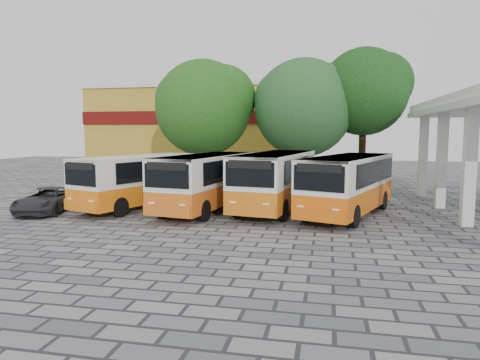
% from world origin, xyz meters
% --- Properties ---
extents(ground, '(90.00, 90.00, 0.00)m').
position_xyz_m(ground, '(0.00, 0.00, 0.00)').
color(ground, '#53545D').
rests_on(ground, ground).
extents(shophouse_block, '(20.40, 10.40, 8.30)m').
position_xyz_m(shophouse_block, '(-11.00, 25.99, 4.16)').
color(shophouse_block, '#B28A25').
rests_on(shophouse_block, ground).
extents(bus_far_left, '(4.45, 7.74, 2.61)m').
position_xyz_m(bus_far_left, '(-6.96, 3.16, 1.51)').
color(bus_far_left, orange).
rests_on(bus_far_left, ground).
extents(bus_centre_left, '(3.41, 7.81, 2.71)m').
position_xyz_m(bus_centre_left, '(-3.46, 3.03, 1.57)').
color(bus_centre_left, '#CF5B14').
rests_on(bus_centre_left, ground).
extents(bus_centre_right, '(3.49, 8.03, 2.79)m').
position_xyz_m(bus_centre_right, '(-0.19, 3.85, 1.61)').
color(bus_centre_right, '#CD660F').
rests_on(bus_centre_right, ground).
extents(bus_far_right, '(4.66, 8.04, 2.72)m').
position_xyz_m(bus_far_right, '(3.22, 3.12, 1.57)').
color(bus_far_right, '#D95907').
rests_on(bus_far_right, ground).
extents(tree_left, '(7.11, 6.77, 8.92)m').
position_xyz_m(tree_left, '(-6.40, 12.76, 5.76)').
color(tree_left, '#302213').
rests_on(tree_left, ground).
extents(tree_middle, '(7.03, 6.70, 8.82)m').
position_xyz_m(tree_middle, '(0.63, 13.08, 5.69)').
color(tree_middle, black).
rests_on(tree_middle, ground).
extents(tree_right, '(6.21, 5.92, 9.50)m').
position_xyz_m(tree_right, '(4.63, 13.81, 6.73)').
color(tree_right, black).
rests_on(tree_right, ground).
extents(parked_car, '(2.81, 4.52, 1.17)m').
position_xyz_m(parked_car, '(-10.76, 1.04, 0.58)').
color(parked_car, '#26262A').
rests_on(parked_car, ground).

